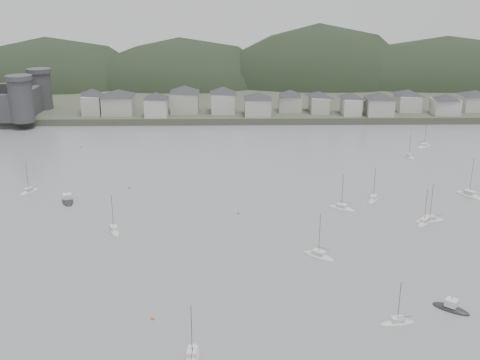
{
  "coord_description": "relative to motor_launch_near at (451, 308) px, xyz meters",
  "views": [
    {
      "loc": [
        -3.1,
        -88.72,
        60.31
      ],
      "look_at": [
        0.0,
        75.0,
        6.0
      ],
      "focal_mm": 44.72,
      "sensor_mm": 36.0,
      "label": 1
    }
  ],
  "objects": [
    {
      "name": "far_shore_land",
      "position": [
        -39.74,
        282.56,
        1.2
      ],
      "size": [
        900.0,
        250.0,
        3.0
      ],
      "primitive_type": "cube",
      "color": "#383D2D",
      "rests_on": "ground"
    },
    {
      "name": "mooring_buoys",
      "position": [
        -47.42,
        61.59,
        -0.15
      ],
      "size": [
        182.68,
        124.61,
        0.7
      ],
      "color": "#B3693B",
      "rests_on": "ground"
    },
    {
      "name": "motor_launch_near",
      "position": [
        0.0,
        0.0,
        0.0
      ],
      "size": [
        7.35,
        6.79,
        3.77
      ],
      "rotation": [
        0.0,
        0.0,
        0.87
      ],
      "color": "black",
      "rests_on": "ground"
    },
    {
      "name": "forested_ridge",
      "position": [
        -34.9,
        256.96,
        -11.58
      ],
      "size": [
        851.55,
        103.94,
        102.57
      ],
      "color": "black",
      "rests_on": "ground"
    },
    {
      "name": "waterfront_town",
      "position": [
        10.85,
        170.9,
        8.36
      ],
      "size": [
        451.48,
        28.46,
        12.92
      ],
      "color": "#A19E93",
      "rests_on": "far_shore_land"
    },
    {
      "name": "motor_launch_far",
      "position": [
        -89.67,
        61.73,
        -0.01
      ],
      "size": [
        5.74,
        9.22,
        4.06
      ],
      "rotation": [
        0.0,
        0.0,
        3.47
      ],
      "color": "black",
      "rests_on": "ground"
    },
    {
      "name": "ground",
      "position": [
        -39.74,
        -12.44,
        -0.3
      ],
      "size": [
        900.0,
        900.0,
        0.0
      ],
      "primitive_type": "plane",
      "color": "slate",
      "rests_on": "ground"
    },
    {
      "name": "moored_fleet",
      "position": [
        -25.51,
        32.43,
        -0.12
      ],
      "size": [
        256.85,
        158.9,
        12.66
      ],
      "color": "beige",
      "rests_on": "ground"
    }
  ]
}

